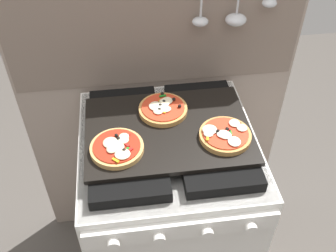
# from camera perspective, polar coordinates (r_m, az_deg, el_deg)

# --- Properties ---
(kitchen_backsplash) EXTENTS (1.10, 0.09, 1.55)m
(kitchen_backsplash) POSITION_cam_1_polar(r_m,az_deg,el_deg) (1.64, -1.49, 4.35)
(kitchen_backsplash) COLOR gray
(kitchen_backsplash) RESTS_ON ground_plane
(stove) EXTENTS (0.60, 0.64, 0.90)m
(stove) POSITION_cam_1_polar(r_m,az_deg,el_deg) (1.65, 0.01, -12.20)
(stove) COLOR white
(stove) RESTS_ON ground_plane
(baking_tray) EXTENTS (0.54, 0.38, 0.02)m
(baking_tray) POSITION_cam_1_polar(r_m,az_deg,el_deg) (1.31, 0.00, -0.58)
(baking_tray) COLOR black
(baking_tray) RESTS_ON stove
(pizza_left) EXTENTS (0.17, 0.17, 0.03)m
(pizza_left) POSITION_cam_1_polar(r_m,az_deg,el_deg) (1.23, -7.34, -3.07)
(pizza_left) COLOR tan
(pizza_left) RESTS_ON baking_tray
(pizza_right) EXTENTS (0.17, 0.17, 0.03)m
(pizza_right) POSITION_cam_1_polar(r_m,az_deg,el_deg) (1.27, 8.20, -1.25)
(pizza_right) COLOR #C18947
(pizza_right) RESTS_ON baking_tray
(pizza_center) EXTENTS (0.17, 0.17, 0.03)m
(pizza_center) POSITION_cam_1_polar(r_m,az_deg,el_deg) (1.35, -0.75, 2.51)
(pizza_center) COLOR #C18947
(pizza_center) RESTS_ON baking_tray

